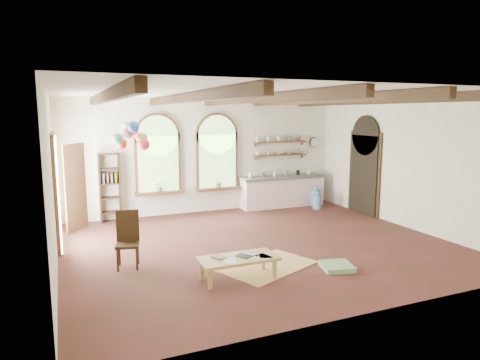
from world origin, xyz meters
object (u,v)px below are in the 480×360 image
kitchen_counter (282,191)px  balloon_cluster (133,136)px  side_chair (128,251)px  coffee_table (238,260)px

kitchen_counter → balloon_cluster: size_ratio=2.33×
side_chair → balloon_cluster: 2.47m
coffee_table → balloon_cluster: bearing=115.2°
coffee_table → side_chair: 2.10m
side_chair → balloon_cluster: (0.39, 1.36, 2.03)m
side_chair → balloon_cluster: size_ratio=0.91×
kitchen_counter → coffee_table: size_ratio=1.98×
kitchen_counter → coffee_table: bearing=-125.7°
balloon_cluster → kitchen_counter: bearing=24.4°
kitchen_counter → side_chair: size_ratio=2.57×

